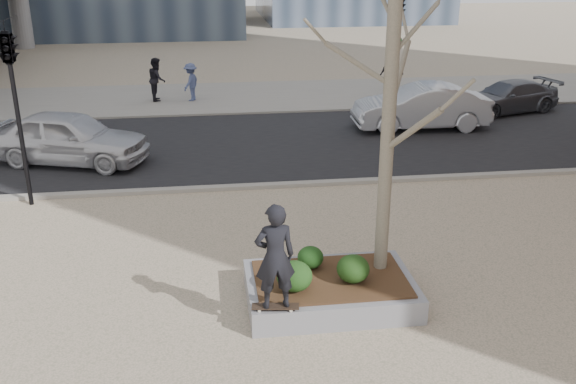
{
  "coord_description": "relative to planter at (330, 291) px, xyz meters",
  "views": [
    {
      "loc": [
        -1.12,
        -9.99,
        6.09
      ],
      "look_at": [
        0.5,
        2.0,
        1.4
      ],
      "focal_mm": 40.0,
      "sensor_mm": 36.0,
      "label": 1
    }
  ],
  "objects": [
    {
      "name": "traffic_light_near",
      "position": [
        -6.5,
        5.6,
        2.02
      ],
      "size": [
        0.6,
        2.48,
        4.5
      ],
      "primitive_type": null,
      "color": "black",
      "rests_on": "ground"
    },
    {
      "name": "planter",
      "position": [
        0.0,
        0.0,
        0.0
      ],
      "size": [
        3.0,
        2.0,
        0.45
      ],
      "primitive_type": "cube",
      "color": "gray",
      "rests_on": "ground"
    },
    {
      "name": "shrub_right",
      "position": [
        0.37,
        -0.18,
        0.51
      ],
      "size": [
        0.58,
        0.58,
        0.5
      ],
      "primitive_type": "ellipsoid",
      "color": "#183B12",
      "rests_on": "planter_mulch"
    },
    {
      "name": "shrub_middle",
      "position": [
        -0.29,
        0.44,
        0.47
      ],
      "size": [
        0.48,
        0.48,
        0.41
      ],
      "primitive_type": "ellipsoid",
      "color": "#153410",
      "rests_on": "planter_mulch"
    },
    {
      "name": "skateboard",
      "position": [
        -1.1,
        -0.88,
        0.26
      ],
      "size": [
        0.8,
        0.3,
        0.08
      ],
      "primitive_type": null,
      "rotation": [
        0.0,
        0.0,
        -0.13
      ],
      "color": "black",
      "rests_on": "planter"
    },
    {
      "name": "police_car",
      "position": [
        -6.05,
        8.77,
        0.57
      ],
      "size": [
        4.93,
        3.21,
        1.56
      ],
      "primitive_type": "imported",
      "rotation": [
        0.0,
        0.0,
        1.25
      ],
      "color": "silver",
      "rests_on": "street"
    },
    {
      "name": "street",
      "position": [
        -1.0,
        10.0,
        -0.21
      ],
      "size": [
        60.0,
        8.0,
        0.02
      ],
      "primitive_type": "cube",
      "color": "black",
      "rests_on": "ground"
    },
    {
      "name": "planter_mulch",
      "position": [
        0.0,
        0.0,
        0.25
      ],
      "size": [
        2.7,
        1.7,
        0.04
      ],
      "primitive_type": "cube",
      "color": "#382314",
      "rests_on": "planter"
    },
    {
      "name": "traffic_light_far",
      "position": [
        5.5,
        14.6,
        2.02
      ],
      "size": [
        0.6,
        2.48,
        4.5
      ],
      "primitive_type": null,
      "color": "black",
      "rests_on": "ground"
    },
    {
      "name": "sycamore_tree",
      "position": [
        1.0,
        0.3,
        3.56
      ],
      "size": [
        2.8,
        2.8,
        6.6
      ],
      "primitive_type": null,
      "color": "gray",
      "rests_on": "planter_mulch"
    },
    {
      "name": "car_third",
      "position": [
        9.51,
        12.92,
        0.39
      ],
      "size": [
        4.37,
        2.64,
        1.18
      ],
      "primitive_type": "imported",
      "rotation": [
        0.0,
        0.0,
        4.97
      ],
      "color": "#51535C",
      "rests_on": "street"
    },
    {
      "name": "ground",
      "position": [
        -1.0,
        0.0,
        -0.23
      ],
      "size": [
        120.0,
        120.0,
        0.0
      ],
      "primitive_type": "plane",
      "color": "tan",
      "rests_on": "ground"
    },
    {
      "name": "pedestrian_c",
      "position": [
        5.82,
        16.13,
        0.72
      ],
      "size": [
        1.14,
        0.62,
        1.84
      ],
      "primitive_type": "imported",
      "rotation": [
        0.0,
        0.0,
        3.3
      ],
      "color": "black",
      "rests_on": "far_sidewalk"
    },
    {
      "name": "far_sidewalk",
      "position": [
        -1.0,
        17.0,
        -0.21
      ],
      "size": [
        60.0,
        6.0,
        0.02
      ],
      "primitive_type": "cube",
      "color": "gray",
      "rests_on": "ground"
    },
    {
      "name": "car_silver",
      "position": [
        5.4,
        11.07,
        0.57
      ],
      "size": [
        4.71,
        1.73,
        1.54
      ],
      "primitive_type": "imported",
      "rotation": [
        0.0,
        0.0,
        4.69
      ],
      "color": "#ACAEB4",
      "rests_on": "street"
    },
    {
      "name": "skateboarder",
      "position": [
        -1.1,
        -0.88,
        1.2
      ],
      "size": [
        0.7,
        0.49,
        1.81
      ],
      "primitive_type": "imported",
      "rotation": [
        0.0,
        0.0,
        3.23
      ],
      "color": "black",
      "rests_on": "skateboard"
    },
    {
      "name": "pedestrian_a",
      "position": [
        -3.95,
        16.73,
        0.68
      ],
      "size": [
        0.71,
        0.89,
        1.75
      ],
      "primitive_type": "imported",
      "rotation": [
        0.0,
        0.0,
        1.63
      ],
      "color": "black",
      "rests_on": "far_sidewalk"
    },
    {
      "name": "shrub_left",
      "position": [
        -0.7,
        -0.34,
        0.53
      ],
      "size": [
        0.62,
        0.62,
        0.53
      ],
      "primitive_type": "ellipsoid",
      "color": "#143F15",
      "rests_on": "planter_mulch"
    },
    {
      "name": "pedestrian_b",
      "position": [
        -2.58,
        16.5,
        0.57
      ],
      "size": [
        0.94,
        1.14,
        1.54
      ],
      "primitive_type": "imported",
      "rotation": [
        0.0,
        0.0,
        4.27
      ],
      "color": "#44507B",
      "rests_on": "far_sidewalk"
    }
  ]
}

